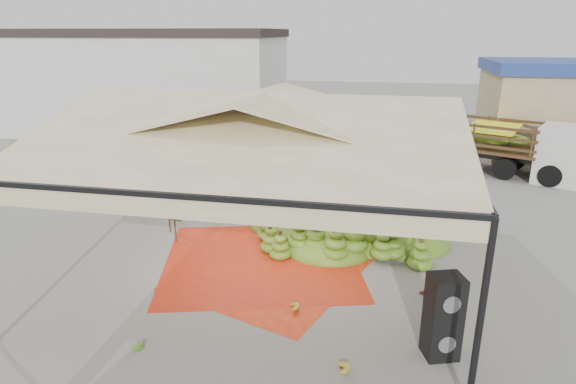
% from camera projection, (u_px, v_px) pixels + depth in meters
% --- Properties ---
extents(ground, '(90.00, 90.00, 0.00)m').
position_uv_depth(ground, '(267.00, 262.00, 11.52)').
color(ground, slate).
rests_on(ground, ground).
extents(canopy_tent, '(8.10, 8.10, 4.00)m').
position_uv_depth(canopy_tent, '(265.00, 126.00, 10.48)').
color(canopy_tent, black).
rests_on(canopy_tent, ground).
extents(building_white, '(14.30, 6.30, 5.40)m').
position_uv_depth(building_white, '(147.00, 82.00, 25.56)').
color(building_white, silver).
rests_on(building_white, ground).
extents(building_tan, '(6.30, 5.30, 4.10)m').
position_uv_depth(building_tan, '(559.00, 108.00, 21.07)').
color(building_tan, tan).
rests_on(building_tan, ground).
extents(tarp_left, '(5.54, 5.39, 0.01)m').
position_uv_depth(tarp_left, '(261.00, 260.00, 11.62)').
color(tarp_left, red).
rests_on(tarp_left, ground).
extents(tarp_right, '(4.58, 4.69, 0.01)m').
position_uv_depth(tarp_right, '(270.00, 274.00, 10.96)').
color(tarp_right, '#DA4514').
rests_on(tarp_right, ground).
extents(banana_heap, '(6.76, 6.05, 1.23)m').
position_uv_depth(banana_heap, '(349.00, 214.00, 12.89)').
color(banana_heap, '#507017').
rests_on(banana_heap, ground).
extents(hand_yellow_a, '(0.53, 0.47, 0.21)m').
position_uv_depth(hand_yellow_a, '(339.00, 366.00, 7.77)').
color(hand_yellow_a, gold).
rests_on(hand_yellow_a, ground).
extents(hand_yellow_b, '(0.56, 0.51, 0.21)m').
position_uv_depth(hand_yellow_b, '(290.00, 305.00, 9.51)').
color(hand_yellow_b, gold).
rests_on(hand_yellow_b, ground).
extents(hand_red_a, '(0.61, 0.58, 0.22)m').
position_uv_depth(hand_red_a, '(431.00, 299.00, 9.73)').
color(hand_red_a, '#552C13').
rests_on(hand_red_a, ground).
extents(hand_red_b, '(0.52, 0.49, 0.19)m').
position_uv_depth(hand_red_b, '(423.00, 293.00, 9.98)').
color(hand_red_b, '#612C16').
rests_on(hand_red_b, ground).
extents(hand_green, '(0.42, 0.35, 0.18)m').
position_uv_depth(hand_green, '(134.00, 344.00, 8.36)').
color(hand_green, '#397819').
rests_on(hand_green, ground).
extents(hanging_bunches, '(4.74, 0.24, 0.20)m').
position_uv_depth(hanging_bunches, '(312.00, 161.00, 10.31)').
color(hanging_bunches, '#587C19').
rests_on(hanging_bunches, ground).
extents(speaker_stack, '(0.66, 0.62, 1.50)m').
position_uv_depth(speaker_stack, '(443.00, 317.00, 7.98)').
color(speaker_stack, black).
rests_on(speaker_stack, ground).
extents(banana_leaves, '(0.96, 1.36, 3.70)m').
position_uv_depth(banana_leaves, '(174.00, 238.00, 12.89)').
color(banana_leaves, '#25721E').
rests_on(banana_leaves, ground).
extents(vendor, '(0.58, 0.38, 1.58)m').
position_uv_depth(vendor, '(285.00, 188.00, 14.44)').
color(vendor, gray).
rests_on(vendor, ground).
extents(truck_left, '(6.94, 3.34, 2.28)m').
position_uv_depth(truck_left, '(299.00, 135.00, 18.79)').
color(truck_left, '#4C3419').
rests_on(truck_left, ground).
extents(truck_right, '(6.26, 4.29, 2.04)m').
position_uv_depth(truck_right, '(507.00, 141.00, 18.44)').
color(truck_right, '#4A3418').
rests_on(truck_right, ground).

